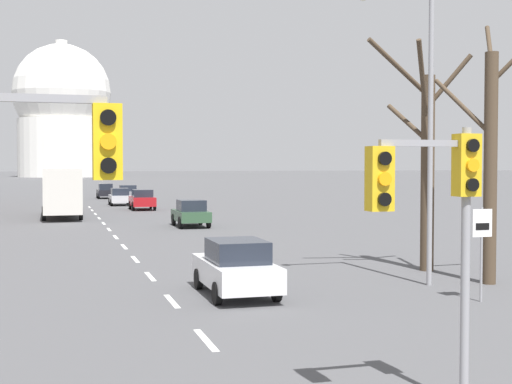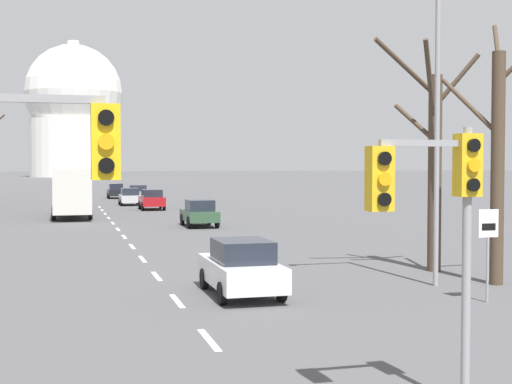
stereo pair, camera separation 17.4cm
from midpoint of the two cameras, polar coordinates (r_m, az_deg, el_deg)
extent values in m
cube|color=silver|center=(15.61, -4.36, -11.71)|extent=(0.16, 2.00, 0.01)
cube|color=silver|center=(19.94, -7.00, -8.66)|extent=(0.16, 2.00, 0.01)
cube|color=silver|center=(24.33, -8.67, -6.69)|extent=(0.16, 2.00, 0.01)
cube|color=silver|center=(28.75, -9.82, -5.32)|extent=(0.16, 2.00, 0.01)
cube|color=silver|center=(33.20, -10.66, -4.32)|extent=(0.16, 2.00, 0.01)
cube|color=silver|center=(37.66, -11.29, -3.55)|extent=(0.16, 2.00, 0.01)
cube|color=silver|center=(42.12, -11.80, -2.95)|extent=(0.16, 2.00, 0.01)
cube|color=silver|center=(46.60, -12.20, -2.46)|extent=(0.16, 2.00, 0.01)
cube|color=silver|center=(51.07, -12.54, -2.06)|extent=(0.16, 2.00, 0.01)
cube|color=silver|center=(55.56, -12.82, -1.72)|extent=(0.16, 2.00, 0.01)
cube|color=silver|center=(60.04, -13.06, -1.43)|extent=(0.16, 2.00, 0.01)
cube|color=silver|center=(64.53, -13.26, -1.18)|extent=(0.16, 2.00, 0.01)
cube|color=gray|center=(9.25, -17.36, 7.17)|extent=(1.60, 0.10, 0.10)
cube|color=yellow|center=(9.23, -12.35, 3.93)|extent=(0.36, 0.28, 0.96)
cylinder|color=black|center=(9.08, -12.29, 5.84)|extent=(0.20, 0.06, 0.20)
cylinder|color=orange|center=(9.06, -12.28, 3.96)|extent=(0.20, 0.06, 0.20)
cylinder|color=black|center=(9.06, -12.26, 2.08)|extent=(0.20, 0.06, 0.20)
cylinder|color=gray|center=(11.48, 15.98, -5.86)|extent=(0.14, 0.14, 4.33)
cube|color=gold|center=(11.36, 16.07, 2.08)|extent=(0.36, 0.28, 0.96)
cylinder|color=black|center=(11.22, 16.54, 3.59)|extent=(0.20, 0.06, 0.20)
cylinder|color=orange|center=(11.22, 16.53, 2.07)|extent=(0.20, 0.06, 0.20)
cylinder|color=black|center=(11.22, 16.51, 0.55)|extent=(0.20, 0.06, 0.20)
cube|color=gray|center=(11.00, 12.86, 3.83)|extent=(1.46, 0.10, 0.10)
cube|color=gold|center=(10.66, 9.40, 1.06)|extent=(0.36, 0.28, 0.96)
cylinder|color=black|center=(10.51, 9.81, 2.66)|extent=(0.20, 0.06, 0.20)
cylinder|color=orange|center=(10.51, 9.79, 1.04)|extent=(0.20, 0.06, 0.20)
cylinder|color=black|center=(10.52, 9.78, -0.58)|extent=(0.20, 0.06, 0.20)
cylinder|color=gray|center=(20.45, 17.35, -4.80)|extent=(0.07, 0.07, 2.59)
cube|color=white|center=(20.35, 17.41, -2.38)|extent=(0.60, 0.03, 0.76)
cube|color=black|center=(20.34, 17.43, -2.65)|extent=(0.42, 0.01, 0.19)
cylinder|color=gray|center=(22.69, 13.56, 4.02)|extent=(0.16, 0.16, 9.00)
cube|color=maroon|center=(59.84, -9.18, -0.73)|extent=(1.85, 3.89, 0.73)
cube|color=#1E232D|center=(59.62, -9.16, -0.10)|extent=(1.57, 1.87, 0.61)
cylinder|color=black|center=(60.96, -10.13, -1.03)|extent=(0.18, 0.70, 0.70)
cylinder|color=black|center=(61.16, -8.50, -1.01)|extent=(0.18, 0.70, 0.70)
cylinder|color=black|center=(58.56, -9.89, -1.16)|extent=(0.18, 0.70, 0.70)
cylinder|color=black|center=(58.78, -8.19, -1.13)|extent=(0.18, 0.70, 0.70)
cube|color=#B7B7BC|center=(66.82, -10.92, -0.51)|extent=(1.78, 3.83, 0.63)
cube|color=#1E232D|center=(66.60, -10.91, 0.02)|extent=(1.51, 1.84, 0.65)
cylinder|color=black|center=(67.95, -11.71, -0.74)|extent=(0.18, 0.63, 0.63)
cylinder|color=black|center=(68.09, -10.30, -0.72)|extent=(0.18, 0.63, 0.63)
cylinder|color=black|center=(65.59, -11.56, -0.84)|extent=(0.18, 0.63, 0.63)
cylinder|color=black|center=(65.74, -10.10, -0.83)|extent=(0.18, 0.63, 0.63)
cube|color=silver|center=(20.62, -1.89, -6.46)|extent=(1.76, 4.09, 0.68)
cube|color=#1E232D|center=(20.34, -1.76, -4.72)|extent=(1.50, 1.96, 0.62)
cylinder|color=black|center=(21.72, -4.85, -6.93)|extent=(0.18, 0.62, 0.62)
cylinder|color=black|center=(22.09, -0.59, -6.77)|extent=(0.18, 0.62, 0.62)
cylinder|color=black|center=(19.27, -3.39, -8.10)|extent=(0.18, 0.62, 0.62)
cylinder|color=black|center=(19.70, 1.38, -7.87)|extent=(0.18, 0.62, 0.62)
cube|color=#2D4C33|center=(43.27, -5.36, -1.89)|extent=(1.79, 3.91, 0.62)
cube|color=#1E232D|center=(43.04, -5.32, -1.06)|extent=(1.52, 1.88, 0.66)
cylinder|color=black|center=(44.34, -6.73, -2.20)|extent=(0.18, 0.72, 0.72)
cylinder|color=black|center=(44.64, -4.58, -2.16)|extent=(0.18, 0.72, 0.72)
cylinder|color=black|center=(41.96, -6.19, -2.45)|extent=(0.18, 0.72, 0.72)
cylinder|color=black|center=(42.28, -3.93, -2.41)|extent=(0.18, 0.72, 0.72)
cube|color=slate|center=(76.12, -10.29, -0.17)|extent=(1.89, 4.00, 0.65)
cube|color=#1E232D|center=(75.89, -10.28, 0.31)|extent=(1.60, 1.92, 0.63)
cylinder|color=black|center=(77.28, -11.04, -0.38)|extent=(0.18, 0.64, 0.64)
cylinder|color=black|center=(77.45, -9.72, -0.36)|extent=(0.18, 0.64, 0.64)
cylinder|color=black|center=(74.81, -10.88, -0.46)|extent=(0.18, 0.64, 0.64)
cylinder|color=black|center=(74.99, -9.52, -0.45)|extent=(0.18, 0.64, 0.64)
cube|color=black|center=(80.83, -12.03, -0.05)|extent=(1.70, 4.04, 0.66)
cube|color=#1E232D|center=(80.61, -12.02, 0.42)|extent=(1.45, 1.94, 0.69)
cylinder|color=black|center=(82.04, -12.64, -0.25)|extent=(0.18, 0.61, 0.61)
cylinder|color=black|center=(82.15, -11.53, -0.24)|extent=(0.18, 0.61, 0.61)
cylinder|color=black|center=(79.54, -12.54, -0.33)|extent=(0.18, 0.61, 0.61)
cylinder|color=black|center=(79.66, -11.39, -0.32)|extent=(0.18, 0.61, 0.61)
cube|color=beige|center=(52.88, -15.37, 0.20)|extent=(2.50, 10.80, 3.00)
cube|color=black|center=(52.87, -15.38, 0.61)|extent=(2.52, 10.26, 0.90)
cylinder|color=black|center=(56.73, -16.61, -1.19)|extent=(0.26, 0.96, 0.96)
cylinder|color=black|center=(56.75, -14.19, -1.17)|extent=(0.26, 0.96, 0.96)
cylinder|color=black|center=(49.72, -16.70, -1.66)|extent=(0.26, 0.96, 0.96)
cylinder|color=black|center=(49.75, -13.93, -1.63)|extent=(0.26, 0.96, 0.96)
cylinder|color=#473828|center=(23.45, 18.04, 1.79)|extent=(0.42, 0.42, 7.26)
cylinder|color=#473828|center=(24.49, 18.02, 10.69)|extent=(0.83, 1.47, 1.92)
cylinder|color=#473828|center=(24.24, 15.90, 6.69)|extent=(0.73, 2.31, 1.97)
cylinder|color=#473828|center=(25.81, 13.37, 1.46)|extent=(0.48, 0.48, 6.89)
cylinder|color=#473828|center=(25.21, 11.16, 9.73)|extent=(2.64, 0.74, 1.88)
cylinder|color=#473828|center=(26.26, 11.79, 5.49)|extent=(0.90, 1.60, 1.45)
cylinder|color=#473828|center=(25.10, 13.01, 8.55)|extent=(1.27, 1.52, 2.74)
cylinder|color=#473828|center=(26.01, 15.04, 8.61)|extent=(1.40, 0.86, 1.86)
cylinder|color=silver|center=(225.25, -15.24, 3.41)|extent=(26.37, 26.37, 17.58)
sphere|color=silver|center=(226.25, -15.28, 7.68)|extent=(29.30, 29.30, 29.30)
cylinder|color=silver|center=(227.90, -15.32, 10.98)|extent=(3.52, 3.52, 5.13)
camera|label=1|loc=(0.09, -90.46, -0.02)|focal=50.00mm
camera|label=2|loc=(0.09, 89.54, 0.02)|focal=50.00mm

